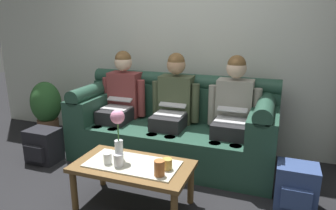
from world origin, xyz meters
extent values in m
cube|color=silver|center=(0.00, 1.70, 1.45)|extent=(6.00, 0.12, 2.90)
cube|color=#234738|center=(0.00, 1.10, 0.21)|extent=(2.26, 0.88, 0.42)
cube|color=#234738|center=(0.00, 1.43, 0.62)|extent=(2.26, 0.22, 0.40)
cylinder|color=#234738|center=(0.00, 1.43, 0.87)|extent=(2.26, 0.18, 0.18)
cube|color=#234738|center=(-0.99, 1.10, 0.56)|extent=(0.28, 0.88, 0.28)
cylinder|color=#234738|center=(-0.99, 1.10, 0.74)|extent=(0.18, 0.88, 0.18)
cube|color=#234738|center=(0.99, 1.10, 0.56)|extent=(0.28, 0.88, 0.28)
cylinder|color=#234738|center=(0.99, 1.10, 0.74)|extent=(0.18, 0.88, 0.18)
cube|color=#232326|center=(-0.66, 1.04, 0.49)|extent=(0.34, 0.40, 0.15)
cylinder|color=#232326|center=(-0.76, 0.78, 0.21)|extent=(0.12, 0.12, 0.42)
cylinder|color=#232326|center=(-0.56, 0.78, 0.21)|extent=(0.12, 0.12, 0.42)
cube|color=brown|center=(-0.66, 1.28, 0.69)|extent=(0.38, 0.22, 0.54)
cylinder|color=brown|center=(-0.90, 1.24, 0.67)|extent=(0.09, 0.09, 0.44)
cylinder|color=brown|center=(-0.43, 1.24, 0.67)|extent=(0.09, 0.09, 0.44)
sphere|color=beige|center=(-0.66, 1.26, 1.08)|extent=(0.21, 0.21, 0.21)
sphere|color=brown|center=(-0.66, 1.26, 1.12)|extent=(0.19, 0.19, 0.19)
cube|color=silver|center=(-0.66, 1.06, 0.58)|extent=(0.31, 0.22, 0.02)
cube|color=silver|center=(-0.66, 1.21, 0.68)|extent=(0.31, 0.20, 0.09)
cube|color=black|center=(-0.66, 1.20, 0.68)|extent=(0.27, 0.18, 0.07)
cube|color=#232326|center=(0.00, 1.04, 0.49)|extent=(0.34, 0.40, 0.15)
cylinder|color=#232326|center=(-0.10, 0.78, 0.21)|extent=(0.12, 0.12, 0.42)
cylinder|color=#232326|center=(0.10, 0.78, 0.21)|extent=(0.12, 0.12, 0.42)
cube|color=#475138|center=(0.00, 1.28, 0.69)|extent=(0.38, 0.22, 0.54)
cylinder|color=#475138|center=(-0.23, 1.24, 0.67)|extent=(0.09, 0.09, 0.44)
cylinder|color=#475138|center=(0.23, 1.24, 0.67)|extent=(0.09, 0.09, 0.44)
sphere|color=tan|center=(0.00, 1.26, 1.08)|extent=(0.21, 0.21, 0.21)
sphere|color=brown|center=(0.00, 1.26, 1.12)|extent=(0.19, 0.19, 0.19)
cube|color=silver|center=(0.00, 1.06, 0.58)|extent=(0.31, 0.22, 0.02)
cube|color=silver|center=(0.00, 1.21, 0.68)|extent=(0.31, 0.20, 0.10)
cube|color=black|center=(0.00, 1.20, 0.68)|extent=(0.27, 0.17, 0.08)
cube|color=#232326|center=(0.66, 1.04, 0.49)|extent=(0.34, 0.40, 0.15)
cylinder|color=#232326|center=(0.56, 0.78, 0.21)|extent=(0.12, 0.12, 0.42)
cylinder|color=#232326|center=(0.76, 0.78, 0.21)|extent=(0.12, 0.12, 0.42)
cube|color=gray|center=(0.66, 1.28, 0.69)|extent=(0.38, 0.22, 0.54)
cylinder|color=gray|center=(0.43, 1.24, 0.67)|extent=(0.09, 0.09, 0.44)
cylinder|color=gray|center=(0.90, 1.24, 0.67)|extent=(0.09, 0.09, 0.44)
sphere|color=beige|center=(0.66, 1.26, 1.08)|extent=(0.21, 0.21, 0.21)
sphere|color=brown|center=(0.66, 1.26, 1.12)|extent=(0.19, 0.19, 0.19)
cube|color=silver|center=(0.66, 1.06, 0.58)|extent=(0.31, 0.22, 0.02)
cube|color=silver|center=(0.66, 1.20, 0.69)|extent=(0.31, 0.21, 0.07)
cube|color=black|center=(0.66, 1.19, 0.69)|extent=(0.27, 0.18, 0.05)
cube|color=brown|center=(0.00, 0.14, 0.38)|extent=(1.00, 0.54, 0.04)
cube|color=beige|center=(0.00, 0.14, 0.40)|extent=(0.78, 0.38, 0.01)
cylinder|color=brown|center=(-0.45, -0.08, 0.18)|extent=(0.06, 0.06, 0.36)
cylinder|color=brown|center=(-0.45, 0.36, 0.18)|extent=(0.06, 0.06, 0.36)
cylinder|color=brown|center=(0.45, 0.36, 0.18)|extent=(0.06, 0.06, 0.36)
cylinder|color=silver|center=(-0.15, 0.18, 0.49)|extent=(0.07, 0.07, 0.17)
cylinder|color=#3D7538|center=(-0.15, 0.18, 0.66)|extent=(0.01, 0.01, 0.17)
sphere|color=pink|center=(-0.15, 0.18, 0.79)|extent=(0.12, 0.12, 0.12)
cylinder|color=white|center=(-0.19, 0.06, 0.45)|extent=(0.07, 0.07, 0.09)
cylinder|color=silver|center=(-0.08, 0.05, 0.46)|extent=(0.08, 0.08, 0.11)
cylinder|color=gold|center=(0.31, 0.14, 0.45)|extent=(0.08, 0.08, 0.09)
cylinder|color=#B26633|center=(0.29, 0.02, 0.47)|extent=(0.08, 0.08, 0.12)
cube|color=#33477A|center=(1.32, 0.62, 0.19)|extent=(0.34, 0.27, 0.39)
cube|color=#33477A|center=(1.32, 0.47, 0.16)|extent=(0.24, 0.05, 0.17)
cube|color=black|center=(-1.36, 0.58, 0.19)|extent=(0.35, 0.27, 0.38)
cube|color=black|center=(-1.36, 0.43, 0.15)|extent=(0.25, 0.05, 0.17)
cylinder|color=brown|center=(-1.83, 1.20, 0.13)|extent=(0.28, 0.28, 0.26)
ellipsoid|color=#2D602D|center=(-1.83, 1.20, 0.50)|extent=(0.40, 0.40, 0.56)
camera|label=1|loc=(1.10, -1.97, 1.57)|focal=32.81mm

